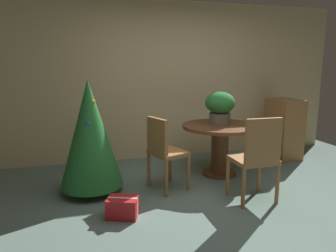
{
  "coord_description": "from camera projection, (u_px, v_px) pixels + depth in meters",
  "views": [
    {
      "loc": [
        -1.48,
        -2.84,
        1.54
      ],
      "look_at": [
        -0.52,
        0.59,
        0.85
      ],
      "focal_mm": 32.8,
      "sensor_mm": 36.0,
      "label": 1
    }
  ],
  "objects": [
    {
      "name": "potted_plant",
      "position": [
        273.0,
        154.0,
        4.84
      ],
      "size": [
        0.24,
        0.24,
        0.34
      ],
      "color": "#4C382D",
      "rests_on": "ground_plane"
    },
    {
      "name": "wooden_chair_near",
      "position": [
        257.0,
        155.0,
        3.45
      ],
      "size": [
        0.47,
        0.43,
        1.0
      ],
      "color": "#9E6B3D",
      "rests_on": "ground_plane"
    },
    {
      "name": "ground_plane",
      "position": [
        228.0,
        209.0,
        3.37
      ],
      "size": [
        6.6,
        6.6,
        0.0
      ],
      "primitive_type": "plane",
      "color": "slate"
    },
    {
      "name": "round_dining_table",
      "position": [
        220.0,
        140.0,
        4.38
      ],
      "size": [
        1.08,
        1.08,
        0.73
      ],
      "color": "brown",
      "rests_on": "ground_plane"
    },
    {
      "name": "flower_vase",
      "position": [
        220.0,
        106.0,
        4.36
      ],
      "size": [
        0.42,
        0.42,
        0.46
      ],
      "color": "#665B51",
      "rests_on": "round_dining_table"
    },
    {
      "name": "gift_box_red",
      "position": [
        123.0,
        207.0,
        3.19
      ],
      "size": [
        0.37,
        0.32,
        0.21
      ],
      "color": "red",
      "rests_on": "ground_plane"
    },
    {
      "name": "holiday_tree",
      "position": [
        90.0,
        134.0,
        3.71
      ],
      "size": [
        0.77,
        0.77,
        1.4
      ],
      "color": "brown",
      "rests_on": "ground_plane"
    },
    {
      "name": "wooden_chair_left",
      "position": [
        164.0,
        149.0,
        3.81
      ],
      "size": [
        0.51,
        0.54,
        0.93
      ],
      "color": "#9E6B3D",
      "rests_on": "ground_plane"
    },
    {
      "name": "back_wall_panel",
      "position": [
        172.0,
        81.0,
        5.2
      ],
      "size": [
        6.0,
        0.1,
        2.6
      ],
      "primitive_type": "cube",
      "color": "beige",
      "rests_on": "ground_plane"
    },
    {
      "name": "wooden_cabinet",
      "position": [
        283.0,
        128.0,
        5.24
      ],
      "size": [
        0.43,
        0.61,
        1.01
      ],
      "color": "#9E6B3D",
      "rests_on": "ground_plane"
    }
  ]
}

